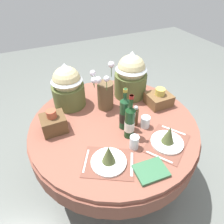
# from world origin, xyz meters

# --- Properties ---
(ground) EXTENTS (8.00, 8.00, 0.00)m
(ground) POSITION_xyz_m (0.00, 0.00, 0.00)
(ground) COLOR slate
(dining_table) EXTENTS (1.41, 1.41, 0.73)m
(dining_table) POSITION_xyz_m (0.00, 0.00, 0.60)
(dining_table) COLOR brown
(dining_table) RESTS_ON ground
(place_setting_left) EXTENTS (0.42, 0.39, 0.16)m
(place_setting_left) POSITION_xyz_m (-0.21, -0.36, 0.77)
(place_setting_left) COLOR brown
(place_setting_left) RESTS_ON dining_table
(place_setting_right) EXTENTS (0.43, 0.40, 0.16)m
(place_setting_right) POSITION_xyz_m (0.25, -0.38, 0.77)
(place_setting_right) COLOR brown
(place_setting_right) RESTS_ON dining_table
(flower_vase) EXTENTS (0.25, 0.24, 0.39)m
(flower_vase) POSITION_xyz_m (0.02, 0.22, 0.88)
(flower_vase) COLOR brown
(flower_vase) RESTS_ON dining_table
(wine_bottle_left) EXTENTS (0.07, 0.07, 0.36)m
(wine_bottle_left) POSITION_xyz_m (0.05, -0.09, 0.87)
(wine_bottle_left) COLOR #194223
(wine_bottle_left) RESTS_ON dining_table
(wine_bottle_rear) EXTENTS (0.08, 0.08, 0.37)m
(wine_bottle_rear) POSITION_xyz_m (0.04, -0.19, 0.87)
(wine_bottle_rear) COLOR #143819
(wine_bottle_rear) RESTS_ON dining_table
(tumbler_near_left) EXTENTS (0.07, 0.07, 0.10)m
(tumbler_near_left) POSITION_xyz_m (0.20, -0.16, 0.78)
(tumbler_near_left) COLOR silver
(tumbler_near_left) RESTS_ON dining_table
(tumbler_near_right) EXTENTS (0.07, 0.07, 0.11)m
(tumbler_near_right) POSITION_xyz_m (0.01, -0.31, 0.78)
(tumbler_near_right) COLOR silver
(tumbler_near_right) RESTS_ON dining_table
(pepper_mill) EXTENTS (0.05, 0.05, 0.19)m
(pepper_mill) POSITION_xyz_m (0.15, -0.09, 0.81)
(pepper_mill) COLOR brown
(pepper_mill) RESTS_ON dining_table
(book_on_table) EXTENTS (0.21, 0.17, 0.02)m
(book_on_table) POSITION_xyz_m (0.01, -0.54, 0.74)
(book_on_table) COLOR #336642
(book_on_table) RESTS_ON dining_table
(gift_tub_back_left) EXTENTS (0.29, 0.29, 0.41)m
(gift_tub_back_left) POSITION_xyz_m (-0.26, 0.40, 0.94)
(gift_tub_back_left) COLOR #566033
(gift_tub_back_left) RESTS_ON dining_table
(gift_tub_back_right) EXTENTS (0.30, 0.30, 0.44)m
(gift_tub_back_right) POSITION_xyz_m (0.32, 0.31, 0.96)
(gift_tub_back_right) COLOR #566033
(gift_tub_back_right) RESTS_ON dining_table
(woven_basket_side_left) EXTENTS (0.19, 0.17, 0.19)m
(woven_basket_side_left) POSITION_xyz_m (-0.46, 0.11, 0.80)
(woven_basket_side_left) COLOR brown
(woven_basket_side_left) RESTS_ON dining_table
(woven_basket_side_right) EXTENTS (0.21, 0.19, 0.17)m
(woven_basket_side_right) POSITION_xyz_m (0.48, 0.05, 0.79)
(woven_basket_side_right) COLOR brown
(woven_basket_side_right) RESTS_ON dining_table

